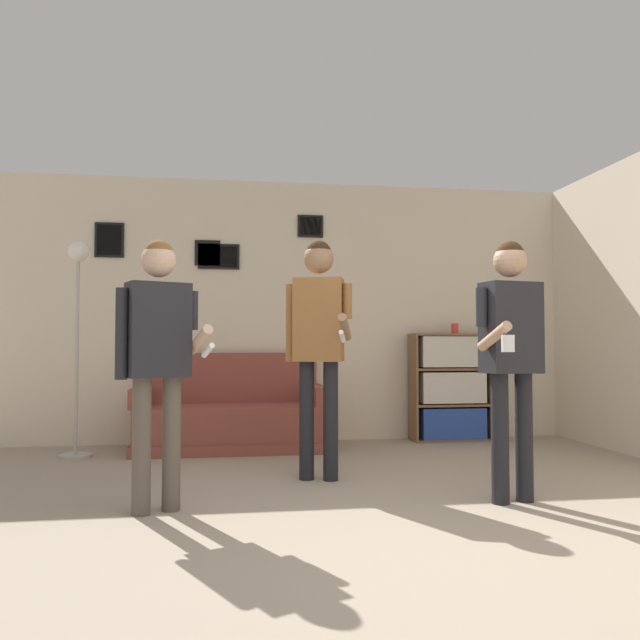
{
  "coord_description": "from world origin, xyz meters",
  "views": [
    {
      "loc": [
        -0.94,
        -2.75,
        1.0
      ],
      "look_at": [
        -0.26,
        1.86,
        1.18
      ],
      "focal_mm": 35.0,
      "sensor_mm": 36.0,
      "label": 1
    }
  ],
  "objects_px": {
    "floor_lamp": "(78,310)",
    "person_player_foreground_center": "(319,330)",
    "person_watcher_holding_cup": "(511,341)",
    "couch": "(230,417)",
    "person_player_foreground_left": "(158,345)",
    "bookshelf": "(451,387)",
    "drinking_cup": "(455,329)"
  },
  "relations": [
    {
      "from": "bookshelf",
      "to": "person_player_foreground_center",
      "type": "relative_size",
      "value": 0.63
    },
    {
      "from": "person_player_foreground_center",
      "to": "couch",
      "type": "bearing_deg",
      "value": 113.27
    },
    {
      "from": "person_player_foreground_center",
      "to": "drinking_cup",
      "type": "relative_size",
      "value": 16.61
    },
    {
      "from": "person_player_foreground_left",
      "to": "person_player_foreground_center",
      "type": "xyz_separation_m",
      "value": [
        1.08,
        0.75,
        0.11
      ]
    },
    {
      "from": "floor_lamp",
      "to": "person_player_foreground_left",
      "type": "xyz_separation_m",
      "value": [
        0.91,
        -1.95,
        -0.31
      ]
    },
    {
      "from": "couch",
      "to": "person_player_foreground_left",
      "type": "height_order",
      "value": "person_player_foreground_left"
    },
    {
      "from": "floor_lamp",
      "to": "person_player_foreground_left",
      "type": "height_order",
      "value": "floor_lamp"
    },
    {
      "from": "bookshelf",
      "to": "person_watcher_holding_cup",
      "type": "distance_m",
      "value": 2.61
    },
    {
      "from": "floor_lamp",
      "to": "drinking_cup",
      "type": "relative_size",
      "value": 18.07
    },
    {
      "from": "person_player_foreground_left",
      "to": "couch",
      "type": "bearing_deg",
      "value": 78.86
    },
    {
      "from": "bookshelf",
      "to": "person_player_foreground_center",
      "type": "xyz_separation_m",
      "value": [
        -1.64,
        -1.68,
        0.55
      ]
    },
    {
      "from": "floor_lamp",
      "to": "person_player_foreground_center",
      "type": "distance_m",
      "value": 2.34
    },
    {
      "from": "person_player_foreground_left",
      "to": "person_watcher_holding_cup",
      "type": "height_order",
      "value": "person_watcher_holding_cup"
    },
    {
      "from": "person_watcher_holding_cup",
      "to": "couch",
      "type": "bearing_deg",
      "value": 127.23
    },
    {
      "from": "couch",
      "to": "person_player_foreground_center",
      "type": "height_order",
      "value": "person_player_foreground_center"
    },
    {
      "from": "floor_lamp",
      "to": "person_watcher_holding_cup",
      "type": "distance_m",
      "value": 3.74
    },
    {
      "from": "bookshelf",
      "to": "floor_lamp",
      "type": "bearing_deg",
      "value": -172.53
    },
    {
      "from": "couch",
      "to": "person_player_foreground_left",
      "type": "xyz_separation_m",
      "value": [
        -0.44,
        -2.24,
        0.7
      ]
    },
    {
      "from": "person_player_foreground_left",
      "to": "person_watcher_holding_cup",
      "type": "relative_size",
      "value": 0.98
    },
    {
      "from": "drinking_cup",
      "to": "bookshelf",
      "type": "bearing_deg",
      "value": -179.65
    },
    {
      "from": "couch",
      "to": "floor_lamp",
      "type": "xyz_separation_m",
      "value": [
        -1.35,
        -0.28,
        1.01
      ]
    },
    {
      "from": "floor_lamp",
      "to": "couch",
      "type": "bearing_deg",
      "value": 11.8
    },
    {
      "from": "floor_lamp",
      "to": "person_player_foreground_center",
      "type": "relative_size",
      "value": 1.09
    },
    {
      "from": "person_player_foreground_center",
      "to": "person_watcher_holding_cup",
      "type": "bearing_deg",
      "value": -36.48
    },
    {
      "from": "couch",
      "to": "person_watcher_holding_cup",
      "type": "bearing_deg",
      "value": -52.77
    },
    {
      "from": "person_player_foreground_left",
      "to": "drinking_cup",
      "type": "height_order",
      "value": "person_player_foreground_left"
    },
    {
      "from": "floor_lamp",
      "to": "person_player_foreground_center",
      "type": "height_order",
      "value": "floor_lamp"
    },
    {
      "from": "person_player_foreground_center",
      "to": "person_watcher_holding_cup",
      "type": "relative_size",
      "value": 1.07
    },
    {
      "from": "bookshelf",
      "to": "person_watcher_holding_cup",
      "type": "height_order",
      "value": "person_watcher_holding_cup"
    },
    {
      "from": "couch",
      "to": "person_watcher_holding_cup",
      "type": "xyz_separation_m",
      "value": [
        1.76,
        -2.32,
        0.72
      ]
    },
    {
      "from": "bookshelf",
      "to": "person_watcher_holding_cup",
      "type": "xyz_separation_m",
      "value": [
        -0.52,
        -2.51,
        0.46
      ]
    },
    {
      "from": "couch",
      "to": "drinking_cup",
      "type": "xyz_separation_m",
      "value": [
        2.33,
        0.19,
        0.87
      ]
    }
  ]
}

